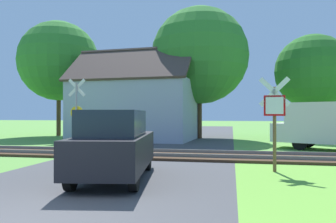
{
  "coord_description": "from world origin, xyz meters",
  "views": [
    {
      "loc": [
        3.19,
        -4.37,
        1.68
      ],
      "look_at": [
        0.5,
        9.39,
        1.8
      ],
      "focal_mm": 35.0,
      "sensor_mm": 36.0,
      "label": 1
    }
  ],
  "objects_px": {
    "crossing_sign_far": "(76,109)",
    "tree_left": "(59,61)",
    "house": "(136,108)",
    "parked_car": "(115,145)",
    "stop_sign_near": "(275,115)",
    "tree_center": "(200,56)",
    "tree_right": "(313,72)",
    "mail_truck": "(332,124)"
  },
  "relations": [
    {
      "from": "tree_right",
      "to": "tree_center",
      "type": "distance_m",
      "value": 7.75
    },
    {
      "from": "house",
      "to": "tree_left",
      "type": "height_order",
      "value": "tree_left"
    },
    {
      "from": "house",
      "to": "tree_center",
      "type": "bearing_deg",
      "value": 28.82
    },
    {
      "from": "tree_right",
      "to": "tree_left",
      "type": "bearing_deg",
      "value": -179.39
    },
    {
      "from": "tree_center",
      "to": "mail_truck",
      "type": "bearing_deg",
      "value": -43.99
    },
    {
      "from": "tree_right",
      "to": "tree_left",
      "type": "distance_m",
      "value": 18.8
    },
    {
      "from": "tree_right",
      "to": "parked_car",
      "type": "relative_size",
      "value": 1.7
    },
    {
      "from": "stop_sign_near",
      "to": "tree_left",
      "type": "xyz_separation_m",
      "value": [
        -14.57,
        13.6,
        4.21
      ]
    },
    {
      "from": "stop_sign_near",
      "to": "crossing_sign_far",
      "type": "relative_size",
      "value": 0.81
    },
    {
      "from": "parked_car",
      "to": "stop_sign_near",
      "type": "bearing_deg",
      "value": 15.99
    },
    {
      "from": "house",
      "to": "tree_center",
      "type": "distance_m",
      "value": 5.83
    },
    {
      "from": "house",
      "to": "parked_car",
      "type": "height_order",
      "value": "house"
    },
    {
      "from": "crossing_sign_far",
      "to": "parked_car",
      "type": "height_order",
      "value": "crossing_sign_far"
    },
    {
      "from": "crossing_sign_far",
      "to": "mail_truck",
      "type": "xyz_separation_m",
      "value": [
        12.0,
        1.64,
        -0.68
      ]
    },
    {
      "from": "crossing_sign_far",
      "to": "tree_left",
      "type": "xyz_separation_m",
      "value": [
        -5.94,
        8.8,
        3.94
      ]
    },
    {
      "from": "tree_center",
      "to": "house",
      "type": "bearing_deg",
      "value": -155.38
    },
    {
      "from": "tree_right",
      "to": "parked_car",
      "type": "xyz_separation_m",
      "value": [
        -8.38,
        -15.7,
        -3.7
      ]
    },
    {
      "from": "mail_truck",
      "to": "parked_car",
      "type": "distance_m",
      "value": 11.26
    },
    {
      "from": "crossing_sign_far",
      "to": "house",
      "type": "distance_m",
      "value": 6.41
    },
    {
      "from": "mail_truck",
      "to": "tree_center",
      "type": "bearing_deg",
      "value": 71.75
    },
    {
      "from": "stop_sign_near",
      "to": "tree_right",
      "type": "xyz_separation_m",
      "value": [
        4.19,
        13.8,
        2.94
      ]
    },
    {
      "from": "house",
      "to": "crossing_sign_far",
      "type": "bearing_deg",
      "value": -95.67
    },
    {
      "from": "crossing_sign_far",
      "to": "tree_right",
      "type": "bearing_deg",
      "value": 33.22
    },
    {
      "from": "house",
      "to": "tree_center",
      "type": "height_order",
      "value": "tree_center"
    },
    {
      "from": "stop_sign_near",
      "to": "mail_truck",
      "type": "bearing_deg",
      "value": -110.37
    },
    {
      "from": "tree_left",
      "to": "tree_center",
      "type": "distance_m",
      "value": 11.16
    },
    {
      "from": "stop_sign_near",
      "to": "tree_center",
      "type": "height_order",
      "value": "tree_center"
    },
    {
      "from": "crossing_sign_far",
      "to": "tree_center",
      "type": "distance_m",
      "value": 10.45
    },
    {
      "from": "tree_center",
      "to": "parked_car",
      "type": "xyz_separation_m",
      "value": [
        -0.77,
        -14.9,
        -4.9
      ]
    },
    {
      "from": "tree_right",
      "to": "tree_center",
      "type": "bearing_deg",
      "value": -173.96
    },
    {
      "from": "mail_truck",
      "to": "tree_right",
      "type": "bearing_deg",
      "value": 19.38
    },
    {
      "from": "tree_right",
      "to": "tree_center",
      "type": "relative_size",
      "value": 0.77
    },
    {
      "from": "stop_sign_near",
      "to": "crossing_sign_far",
      "type": "xyz_separation_m",
      "value": [
        -8.63,
        4.8,
        0.27
      ]
    },
    {
      "from": "tree_left",
      "to": "parked_car",
      "type": "xyz_separation_m",
      "value": [
        10.38,
        -15.5,
        -4.97
      ]
    },
    {
      "from": "crossing_sign_far",
      "to": "tree_left",
      "type": "distance_m",
      "value": 11.32
    },
    {
      "from": "tree_left",
      "to": "parked_car",
      "type": "height_order",
      "value": "tree_left"
    },
    {
      "from": "stop_sign_near",
      "to": "tree_left",
      "type": "relative_size",
      "value": 0.31
    },
    {
      "from": "house",
      "to": "mail_truck",
      "type": "xyz_separation_m",
      "value": [
        10.9,
        -4.67,
        -0.87
      ]
    },
    {
      "from": "tree_right",
      "to": "tree_center",
      "type": "xyz_separation_m",
      "value": [
        -7.61,
        -0.81,
        1.2
      ]
    },
    {
      "from": "tree_left",
      "to": "tree_center",
      "type": "relative_size",
      "value": 0.98
    },
    {
      "from": "stop_sign_near",
      "to": "tree_left",
      "type": "distance_m",
      "value": 20.37
    },
    {
      "from": "tree_right",
      "to": "mail_truck",
      "type": "distance_m",
      "value": 8.13
    }
  ]
}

